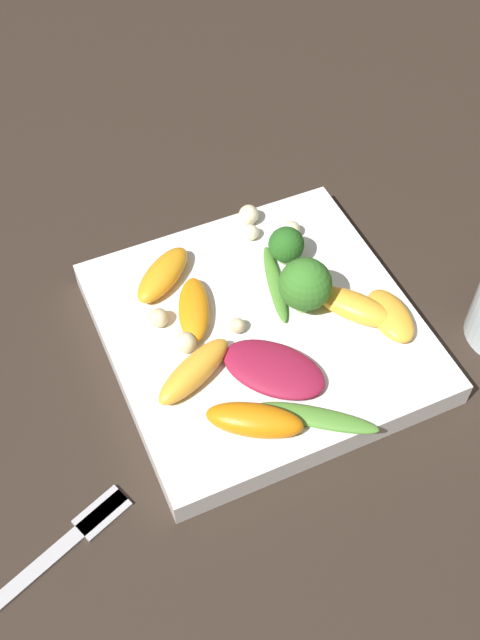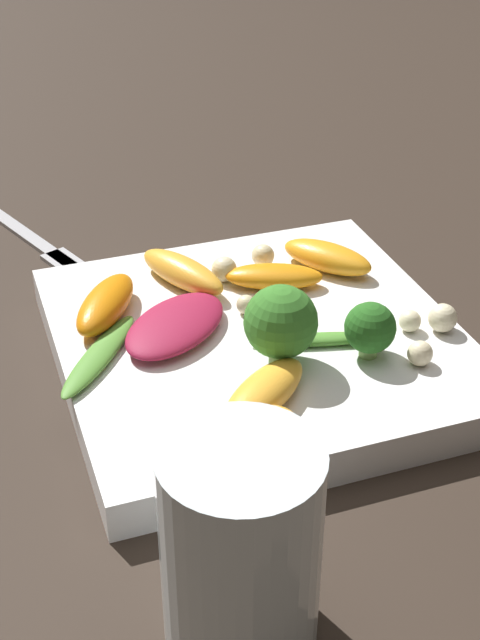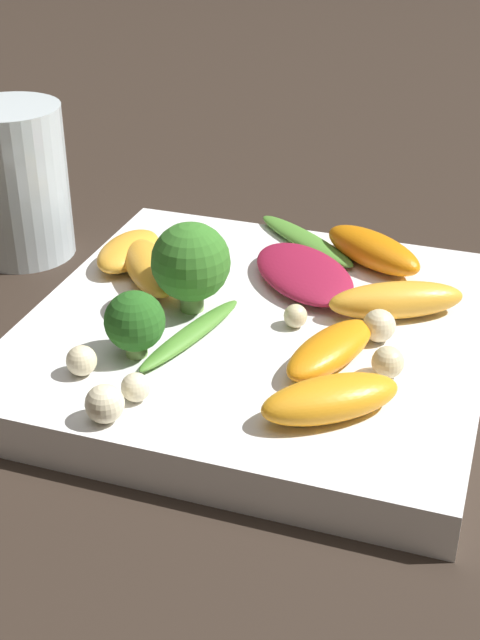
{
  "view_description": "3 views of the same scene",
  "coord_description": "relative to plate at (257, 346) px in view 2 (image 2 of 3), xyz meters",
  "views": [
    {
      "loc": [
        0.33,
        -0.17,
        0.51
      ],
      "look_at": [
        -0.01,
        -0.02,
        0.03
      ],
      "focal_mm": 42.0,
      "sensor_mm": 36.0,
      "label": 1
    },
    {
      "loc": [
        0.17,
        0.44,
        0.33
      ],
      "look_at": [
        0.02,
        0.01,
        0.04
      ],
      "focal_mm": 50.0,
      "sensor_mm": 36.0,
      "label": 2
    },
    {
      "loc": [
        -0.4,
        -0.12,
        0.27
      ],
      "look_at": [
        -0.02,
        0.01,
        0.03
      ],
      "focal_mm": 50.0,
      "sensor_mm": 36.0,
      "label": 3
    }
  ],
  "objects": [
    {
      "name": "drinking_glass",
      "position": [
        0.08,
        0.19,
        0.04
      ],
      "size": [
        0.07,
        0.07,
        0.1
      ],
      "color": "silver",
      "rests_on": "ground_plane"
    },
    {
      "name": "orange_segment_0",
      "position": [
        0.09,
        -0.05,
        0.02
      ],
      "size": [
        0.06,
        0.08,
        0.02
      ],
      "color": "orange",
      "rests_on": "plate"
    },
    {
      "name": "plate",
      "position": [
        0.0,
        0.0,
        0.0
      ],
      "size": [
        0.25,
        0.25,
        0.02
      ],
      "color": "white",
      "rests_on": "ground_plane"
    },
    {
      "name": "macadamia_nut_1",
      "position": [
        -0.09,
        0.03,
        0.02
      ],
      "size": [
        0.01,
        0.01,
        0.01
      ],
      "color": "beige",
      "rests_on": "plate"
    },
    {
      "name": "radicchio_leaf_0",
      "position": [
        0.05,
        -0.01,
        0.02
      ],
      "size": [
        0.09,
        0.09,
        0.01
      ],
      "color": "maroon",
      "rests_on": "plate"
    },
    {
      "name": "macadamia_nut_3",
      "position": [
        -0.03,
        -0.08,
        0.02
      ],
      "size": [
        0.02,
        0.02,
        0.02
      ],
      "color": "beige",
      "rests_on": "plate"
    },
    {
      "name": "macadamia_nut_0",
      "position": [
        -0.0,
        -0.07,
        0.02
      ],
      "size": [
        0.02,
        0.02,
        0.02
      ],
      "color": "beige",
      "rests_on": "plate"
    },
    {
      "name": "fork",
      "position": [
        0.11,
        -0.22,
        -0.01
      ],
      "size": [
        0.08,
        0.17,
        0.01
      ],
      "color": "#B2B2B7",
      "rests_on": "ground_plane"
    },
    {
      "name": "broccoli_floret_0",
      "position": [
        -0.05,
        0.05,
        0.03
      ],
      "size": [
        0.03,
        0.03,
        0.04
      ],
      "color": "#84AD5B",
      "rests_on": "plate"
    },
    {
      "name": "macadamia_nut_4",
      "position": [
        -0.0,
        -0.02,
        0.02
      ],
      "size": [
        0.01,
        0.01,
        0.01
      ],
      "color": "beige",
      "rests_on": "plate"
    },
    {
      "name": "ground_plane",
      "position": [
        0.0,
        0.0,
        -0.01
      ],
      "size": [
        2.4,
        2.4,
        0.0
      ],
      "primitive_type": "plane",
      "color": "#2D231C"
    },
    {
      "name": "orange_segment_2",
      "position": [
        0.02,
        0.07,
        0.02
      ],
      "size": [
        0.07,
        0.06,
        0.02
      ],
      "color": "#FCAD33",
      "rests_on": "plate"
    },
    {
      "name": "arugula_sprig_1",
      "position": [
        0.1,
        -0.0,
        0.02
      ],
      "size": [
        0.07,
        0.08,
        0.01
      ],
      "color": "#518E33",
      "rests_on": "plate"
    },
    {
      "name": "orange_segment_3",
      "position": [
        -0.03,
        -0.05,
        0.02
      ],
      "size": [
        0.07,
        0.05,
        0.02
      ],
      "color": "orange",
      "rests_on": "plate"
    },
    {
      "name": "arugula_sprig_0",
      "position": [
        -0.03,
        0.03,
        0.02
      ],
      "size": [
        0.09,
        0.03,
        0.01
      ],
      "color": "#518E33",
      "rests_on": "plate"
    },
    {
      "name": "broccoli_floret_1",
      "position": [
        0.0,
        0.04,
        0.04
      ],
      "size": [
        0.04,
        0.04,
        0.05
      ],
      "color": "#84AD5B",
      "rests_on": "plate"
    },
    {
      "name": "orange_segment_4",
      "position": [
        -0.07,
        -0.06,
        0.02
      ],
      "size": [
        0.06,
        0.07,
        0.02
      ],
      "color": "orange",
      "rests_on": "plate"
    },
    {
      "name": "orange_segment_1",
      "position": [
        0.03,
        -0.07,
        0.02
      ],
      "size": [
        0.05,
        0.08,
        0.02
      ],
      "color": "#FCAD33",
      "rests_on": "plate"
    },
    {
      "name": "macadamia_nut_5",
      "position": [
        -0.11,
        0.04,
        0.02
      ],
      "size": [
        0.02,
        0.02,
        0.02
      ],
      "color": "beige",
      "rests_on": "plate"
    },
    {
      "name": "orange_segment_5",
      "position": [
        0.04,
        0.1,
        0.02
      ],
      "size": [
        0.06,
        0.03,
        0.02
      ],
      "color": "#FCAD33",
      "rests_on": "plate"
    },
    {
      "name": "macadamia_nut_2",
      "position": [
        -0.08,
        0.07,
        0.02
      ],
      "size": [
        0.02,
        0.02,
        0.02
      ],
      "color": "beige",
      "rests_on": "plate"
    }
  ]
}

